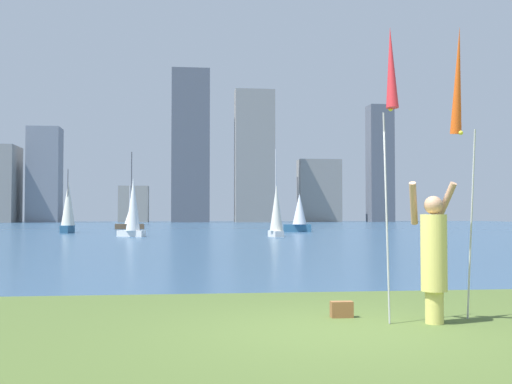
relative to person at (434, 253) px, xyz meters
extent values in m
cube|color=#2D4C6B|center=(-1.31, 61.54, -0.96)|extent=(120.00, 116.19, 0.12)
cube|color=#232D14|center=(-1.31, 3.45, -0.92)|extent=(120.00, 0.70, 0.02)
cylinder|color=#D8CC66|center=(0.00, -0.01, -0.69)|extent=(0.23, 0.23, 0.41)
cylinder|color=#D8CC66|center=(0.00, -0.01, 0.01)|extent=(0.34, 0.34, 0.99)
sphere|color=tan|center=(0.00, -0.01, 0.62)|extent=(0.24, 0.24, 0.24)
cylinder|color=tan|center=(-0.21, 0.13, 0.65)|extent=(0.24, 0.38, 0.57)
cylinder|color=tan|center=(0.21, 0.13, 0.65)|extent=(0.24, 0.38, 0.57)
cylinder|color=#B2B2B7|center=(-0.58, 0.14, 0.48)|extent=(0.02, 0.22, 2.75)
cone|color=red|center=(-0.58, -0.09, 2.39)|extent=(0.16, 0.23, 1.08)
sphere|color=yellow|center=(-0.58, -0.05, 1.85)|extent=(0.06, 0.06, 0.06)
cylinder|color=#B2B2B7|center=(0.58, 0.14, 0.36)|extent=(0.02, 0.31, 2.51)
cone|color=#F25919|center=(0.58, 0.50, 2.37)|extent=(0.16, 0.33, 1.50)
sphere|color=yellow|center=(0.58, 0.42, 1.63)|extent=(0.06, 0.06, 0.06)
cube|color=brown|center=(-1.06, 0.61, -0.79)|extent=(0.30, 0.14, 0.22)
cube|color=#2D6084|center=(6.03, 42.19, -0.60)|extent=(2.25, 0.97, 0.60)
cylinder|color=#47474C|center=(6.03, 42.19, 1.58)|extent=(0.07, 0.07, 3.78)
cone|color=white|center=(6.19, 42.15, 0.92)|extent=(1.31, 1.31, 2.45)
cube|color=#2D6084|center=(-11.64, 41.31, -0.62)|extent=(0.78, 2.08, 0.57)
cylinder|color=#47474C|center=(-11.64, 41.31, 1.77)|extent=(0.06, 0.06, 4.22)
cone|color=silver|center=(-11.63, 41.46, 1.32)|extent=(1.11, 1.11, 3.30)
cube|color=silver|center=(2.67, 31.45, -0.71)|extent=(0.79, 1.71, 0.38)
cylinder|color=silver|center=(2.67, 31.45, 2.02)|extent=(0.06, 0.06, 5.10)
cone|color=silver|center=(2.69, 31.33, 0.90)|extent=(0.93, 0.93, 2.84)
cube|color=brown|center=(-8.01, 53.83, -0.66)|extent=(2.73, 0.66, 0.49)
cylinder|color=silver|center=(-8.01, 53.83, 1.42)|extent=(0.08, 0.08, 3.66)
cone|color=white|center=(-7.81, 53.83, 0.69)|extent=(1.37, 1.37, 2.21)
cube|color=white|center=(-6.30, 32.83, -0.71)|extent=(1.82, 1.26, 0.38)
cylinder|color=#47474C|center=(-6.30, 32.83, 1.96)|extent=(0.06, 0.06, 4.95)
cone|color=white|center=(-6.18, 32.77, 1.13)|extent=(1.19, 1.19, 3.30)
cube|color=gray|center=(-26.92, 107.62, 7.43)|extent=(5.51, 4.89, 16.65)
cube|color=gray|center=(-11.51, 108.43, 2.32)|extent=(5.20, 4.56, 6.45)
cube|color=#565B66|center=(-1.49, 105.02, 12.55)|extent=(6.61, 4.76, 26.91)
cube|color=gray|center=(9.76, 103.77, 10.77)|extent=(6.93, 3.49, 23.34)
cube|color=gray|center=(22.36, 108.27, 4.86)|extent=(7.75, 4.19, 11.51)
cube|color=#565B66|center=(33.71, 107.20, 9.95)|extent=(4.46, 3.78, 21.69)
camera|label=1|loc=(-3.25, -7.94, 0.51)|focal=44.87mm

